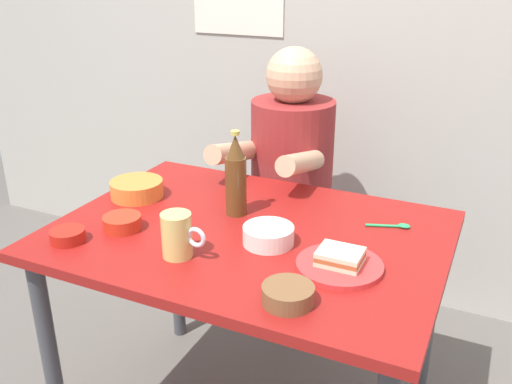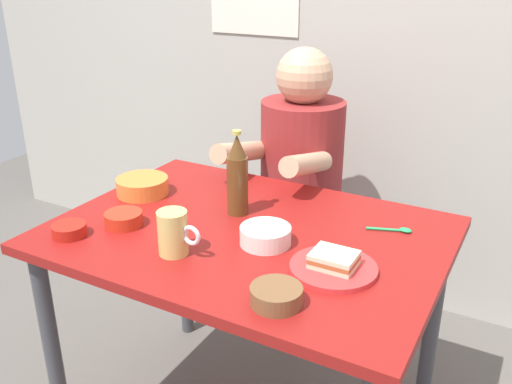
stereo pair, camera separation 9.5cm
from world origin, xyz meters
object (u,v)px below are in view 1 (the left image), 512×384
stool (290,248)px  beer_bottle (236,177)px  dining_table (249,259)px  plate_orange (339,265)px  sandwich (340,257)px  beer_mug (178,235)px  person_seated (291,154)px  sauce_bowl_chili (122,222)px

stool → beer_bottle: 0.75m
dining_table → plate_orange: size_ratio=5.00×
beer_bottle → dining_table: bearing=-46.2°
sandwich → beer_bottle: bearing=154.6°
plate_orange → beer_mug: (-0.40, -0.12, 0.05)m
stool → beer_bottle: (0.03, -0.54, 0.51)m
beer_bottle → stool: bearing=93.4°
plate_orange → beer_mug: size_ratio=1.75×
person_seated → beer_bottle: 0.54m
sandwich → beer_bottle: 0.43m
dining_table → person_seated: person_seated is taller
plate_orange → beer_mug: beer_mug is taller
beer_mug → dining_table: bearing=64.5°
stool → sauce_bowl_chili: sauce_bowl_chili is taller
sandwich → beer_mug: beer_mug is taller
sandwich → beer_mug: bearing=-163.6°
beer_bottle → sauce_bowl_chili: 0.35m
plate_orange → beer_bottle: 0.44m
person_seated → sauce_bowl_chili: 0.79m
person_seated → plate_orange: size_ratio=3.27×
dining_table → person_seated: 0.64m
person_seated → sandwich: (0.41, -0.71, 0.01)m
person_seated → beer_bottle: size_ratio=2.75×
stool → beer_mug: bearing=-89.0°
stool → beer_bottle: size_ratio=1.72×
dining_table → stool: bearing=100.4°
stool → person_seated: person_seated is taller
beer_bottle → sauce_bowl_chili: size_ratio=2.38×
dining_table → beer_mug: (-0.10, -0.21, 0.15)m
person_seated → beer_bottle: person_seated is taller
plate_orange → person_seated: bearing=120.2°
plate_orange → sandwich: bearing=166.0°
beer_mug → sauce_bowl_chili: 0.24m
person_seated → beer_mug: 0.83m
plate_orange → sauce_bowl_chili: bearing=-175.3°
dining_table → sauce_bowl_chili: size_ratio=10.00×
person_seated → sauce_bowl_chili: person_seated is taller
sauce_bowl_chili → stool: bearing=74.4°
dining_table → person_seated: (-0.12, 0.62, 0.12)m
person_seated → stool: bearing=90.0°
stool → sauce_bowl_chili: bearing=-105.6°
beer_mug → person_seated: bearing=91.1°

